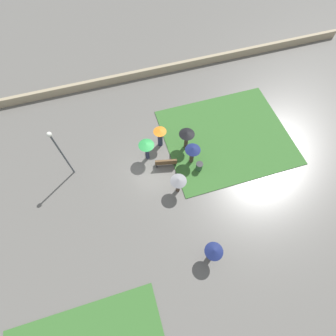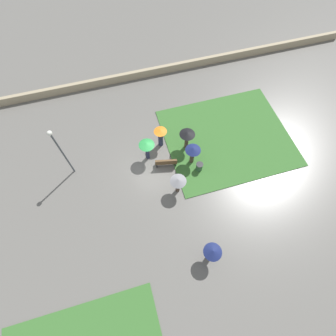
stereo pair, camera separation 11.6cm
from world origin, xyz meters
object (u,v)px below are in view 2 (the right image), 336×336
at_px(lamp_post, 60,148).
at_px(trash_bin, 199,167).
at_px(park_bench, 166,163).
at_px(crowd_person_black, 187,136).
at_px(crowd_person_grey, 178,182).
at_px(lone_walker_mid_plaza, 212,253).
at_px(crowd_person_navy, 193,151).
at_px(crowd_person_green, 147,146).
at_px(crowd_person_orange, 160,135).

distance_m(lamp_post, trash_bin, 9.85).
xyz_separation_m(park_bench, crowd_person_black, (-1.99, -1.21, 1.02)).
bearing_deg(crowd_person_black, crowd_person_grey, -8.93).
relative_size(lamp_post, lone_walker_mid_plaza, 2.73).
relative_size(lamp_post, crowd_person_navy, 2.62).
height_order(park_bench, crowd_person_green, crowd_person_green).
bearing_deg(lamp_post, crowd_person_black, 178.18).
bearing_deg(lone_walker_mid_plaza, crowd_person_navy, -155.33).
height_order(lamp_post, crowd_person_orange, lamp_post).
distance_m(lamp_post, crowd_person_green, 5.91).
bearing_deg(crowd_person_green, crowd_person_grey, -18.80).
height_order(park_bench, crowd_person_orange, crowd_person_orange).
height_order(park_bench, lone_walker_mid_plaza, lone_walker_mid_plaza).
bearing_deg(crowd_person_orange, crowd_person_navy, -28.03).
bearing_deg(crowd_person_grey, lone_walker_mid_plaza, -12.16).
distance_m(crowd_person_black, lone_walker_mid_plaza, 8.55).
distance_m(lamp_post, crowd_person_grey, 8.16).
bearing_deg(lone_walker_mid_plaza, park_bench, -139.64).
relative_size(crowd_person_navy, crowd_person_green, 0.96).
relative_size(crowd_person_green, crowd_person_grey, 1.11).
bearing_deg(trash_bin, crowd_person_black, -82.12).
xyz_separation_m(crowd_person_green, crowd_person_orange, (-1.28, -0.91, -0.34)).
bearing_deg(lamp_post, trash_bin, 164.70).
relative_size(park_bench, lone_walker_mid_plaza, 0.93).
xyz_separation_m(crowd_person_black, lone_walker_mid_plaza, (1.19, 8.47, -0.12)).
bearing_deg(lamp_post, crowd_person_orange, -175.62).
bearing_deg(park_bench, lone_walker_mid_plaza, 108.61).
height_order(trash_bin, lone_walker_mid_plaza, lone_walker_mid_plaza).
bearing_deg(lamp_post, crowd_person_green, 176.21).
xyz_separation_m(crowd_person_grey, lone_walker_mid_plaza, (-0.57, 5.05, -0.05)).
bearing_deg(lone_walker_mid_plaza, crowd_person_green, -132.81).
bearing_deg(crowd_person_grey, crowd_person_navy, 120.67).
relative_size(lamp_post, trash_bin, 6.24).
relative_size(crowd_person_grey, crowd_person_orange, 0.94).
xyz_separation_m(crowd_person_orange, lone_walker_mid_plaza, (-0.67, 9.28, 0.14)).
distance_m(crowd_person_green, crowd_person_grey, 3.60).
bearing_deg(crowd_person_black, crowd_person_green, -69.96).
bearing_deg(crowd_person_green, lone_walker_mid_plaza, -28.24).
distance_m(park_bench, crowd_person_grey, 2.41).
bearing_deg(crowd_person_green, trash_bin, 17.03).
relative_size(crowd_person_navy, crowd_person_orange, 1.00).
height_order(crowd_person_black, lone_walker_mid_plaza, crowd_person_black).
bearing_deg(crowd_person_black, lone_walker_mid_plaza, 10.31).
xyz_separation_m(park_bench, lone_walker_mid_plaza, (-0.80, 7.26, 0.90)).
xyz_separation_m(crowd_person_green, lone_walker_mid_plaza, (-1.95, 8.37, -0.20)).
bearing_deg(lamp_post, lone_walker_mid_plaza, 131.10).
relative_size(crowd_person_green, crowd_person_orange, 1.04).
bearing_deg(crowd_person_orange, lone_walker_mid_plaza, -63.72).
height_order(trash_bin, crowd_person_black, crowd_person_black).
relative_size(park_bench, crowd_person_grey, 0.95).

